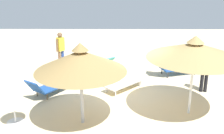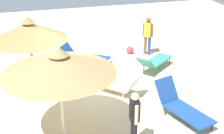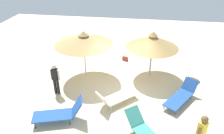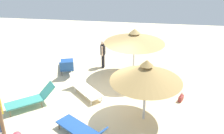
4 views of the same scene
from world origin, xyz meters
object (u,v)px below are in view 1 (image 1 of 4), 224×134
lounge_chair_front (51,85)px  lounge_chair_far_left (128,80)px  lounge_chair_center (172,66)px  parasol_umbrella_near_right (81,61)px  parasol_umbrella_edge (195,50)px  lounge_chair_near_left (97,62)px  side_table_round (14,110)px  person_standing_back (205,70)px  beach_ball (52,69)px  person_standing_far_right (61,48)px

lounge_chair_front → lounge_chair_far_left: 2.89m
lounge_chair_front → lounge_chair_center: (4.82, 1.96, 0.07)m
parasol_umbrella_near_right → parasol_umbrella_edge: 3.39m
lounge_chair_front → lounge_chair_near_left: size_ratio=1.06×
lounge_chair_front → side_table_round: 2.18m
person_standing_back → parasol_umbrella_edge: bearing=-119.7°
parasol_umbrella_edge → lounge_chair_center: bearing=88.0°
parasol_umbrella_near_right → side_table_round: bearing=-179.6°
lounge_chair_front → beach_ball: lounge_chair_front is taller
lounge_chair_near_left → beach_ball: 2.01m
parasol_umbrella_edge → lounge_chair_front: 5.22m
person_standing_far_right → side_table_round: bearing=-96.1°
lounge_chair_center → lounge_chair_far_left: 2.43m
lounge_chair_far_left → beach_ball: (-3.26, 1.62, -0.17)m
parasol_umbrella_near_right → side_table_round: (-2.02, -0.01, -1.53)m
parasol_umbrella_edge → lounge_chair_center: 3.81m
person_standing_far_right → beach_ball: bearing=-113.4°
lounge_chair_front → person_standing_back: 5.67m
lounge_chair_center → lounge_chair_far_left: size_ratio=1.15×
lounge_chair_center → person_standing_far_right: size_ratio=1.23×
lounge_chair_front → person_standing_far_right: size_ratio=1.23×
person_standing_back → person_standing_far_right: (-5.78, 2.65, 0.10)m
parasol_umbrella_edge → beach_ball: size_ratio=8.77×
parasol_umbrella_near_right → lounge_chair_front: parasol_umbrella_near_right is taller
lounge_chair_near_left → beach_ball: size_ratio=5.89×
beach_ball → parasol_umbrella_near_right: bearing=-67.1°
lounge_chair_center → person_standing_far_right: (-4.95, 0.90, 0.55)m
parasol_umbrella_edge → lounge_chair_far_left: size_ratio=1.61×
person_standing_far_right → beach_ball: (-0.30, -0.69, -0.79)m
person_standing_far_right → side_table_round: (-0.53, -4.94, -0.53)m
lounge_chair_near_left → side_table_round: (-2.20, -4.55, 0.02)m
lounge_chair_front → lounge_chair_far_left: bearing=11.1°
side_table_round → lounge_chair_center: bearing=36.5°
lounge_chair_center → person_standing_back: (0.83, -1.75, 0.45)m
parasol_umbrella_near_right → side_table_round: size_ratio=3.47×
lounge_chair_front → beach_ball: 2.22m
person_standing_back → parasol_umbrella_near_right: bearing=-152.0°
parasol_umbrella_near_right → beach_ball: (-1.79, 4.24, -1.79)m
lounge_chair_far_left → lounge_chair_center: bearing=35.3°
parasol_umbrella_edge → lounge_chair_front: parasol_umbrella_edge is taller
lounge_chair_near_left → person_standing_back: bearing=-28.8°
lounge_chair_center → beach_ball: size_ratio=6.27×
lounge_chair_far_left → parasol_umbrella_near_right: bearing=-119.2°
lounge_chair_near_left → person_standing_far_right: person_standing_far_right is taller
person_standing_back → person_standing_far_right: person_standing_far_right is taller
person_standing_back → lounge_chair_center: bearing=115.4°
lounge_chair_near_left → person_standing_back: (4.10, -2.26, 0.45)m
parasol_umbrella_edge → lounge_chair_far_left: bearing=132.7°
lounge_chair_center → side_table_round: lounge_chair_center is taller
parasol_umbrella_near_right → person_standing_back: (4.28, 2.28, -1.10)m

